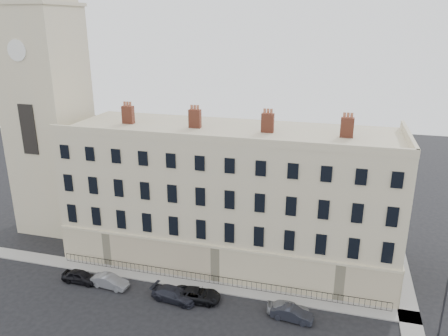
{
  "coord_description": "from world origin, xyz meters",
  "views": [
    {
      "loc": [
        5.37,
        -32.21,
        25.94
      ],
      "look_at": [
        -6.17,
        10.0,
        11.32
      ],
      "focal_mm": 35.0,
      "sensor_mm": 36.0,
      "label": 1
    }
  ],
  "objects_px": {
    "car_b": "(110,281)",
    "car_a": "(80,276)",
    "car_c": "(174,294)",
    "car_d": "(197,295)",
    "streetlamp": "(447,290)",
    "car_e": "(288,309)",
    "car_f": "(292,314)"
  },
  "relations": [
    {
      "from": "car_b",
      "to": "car_a",
      "type": "bearing_deg",
      "value": 95.5
    },
    {
      "from": "car_c",
      "to": "car_d",
      "type": "xyz_separation_m",
      "value": [
        2.13,
        0.58,
        -0.02
      ]
    },
    {
      "from": "streetlamp",
      "to": "car_c",
      "type": "bearing_deg",
      "value": 173.96
    },
    {
      "from": "car_b",
      "to": "car_d",
      "type": "distance_m",
      "value": 9.37
    },
    {
      "from": "car_b",
      "to": "streetlamp",
      "type": "height_order",
      "value": "streetlamp"
    },
    {
      "from": "car_e",
      "to": "car_f",
      "type": "bearing_deg",
      "value": -148.33
    },
    {
      "from": "car_b",
      "to": "car_c",
      "type": "height_order",
      "value": "car_c"
    },
    {
      "from": "car_a",
      "to": "car_c",
      "type": "xyz_separation_m",
      "value": [
        10.67,
        -0.39,
        0.01
      ]
    },
    {
      "from": "car_d",
      "to": "car_f",
      "type": "height_order",
      "value": "car_d"
    },
    {
      "from": "car_b",
      "to": "car_e",
      "type": "bearing_deg",
      "value": -83.63
    },
    {
      "from": "car_b",
      "to": "car_c",
      "type": "bearing_deg",
      "value": -87.81
    },
    {
      "from": "car_f",
      "to": "streetlamp",
      "type": "relative_size",
      "value": 0.43
    },
    {
      "from": "car_a",
      "to": "car_e",
      "type": "distance_m",
      "value": 21.74
    },
    {
      "from": "car_e",
      "to": "streetlamp",
      "type": "distance_m",
      "value": 13.59
    },
    {
      "from": "car_d",
      "to": "car_e",
      "type": "xyz_separation_m",
      "value": [
        8.93,
        0.14,
        0.02
      ]
    },
    {
      "from": "car_a",
      "to": "streetlamp",
      "type": "xyz_separation_m",
      "value": [
        34.62,
        0.4,
        4.31
      ]
    },
    {
      "from": "car_e",
      "to": "car_f",
      "type": "distance_m",
      "value": 0.76
    },
    {
      "from": "car_f",
      "to": "streetlamp",
      "type": "xyz_separation_m",
      "value": [
        12.46,
        0.7,
        4.33
      ]
    },
    {
      "from": "car_a",
      "to": "car_f",
      "type": "relative_size",
      "value": 1.01
    },
    {
      "from": "car_c",
      "to": "car_d",
      "type": "bearing_deg",
      "value": -67.29
    },
    {
      "from": "car_d",
      "to": "car_e",
      "type": "relative_size",
      "value": 1.18
    },
    {
      "from": "car_c",
      "to": "car_d",
      "type": "relative_size",
      "value": 0.99
    },
    {
      "from": "car_d",
      "to": "streetlamp",
      "type": "bearing_deg",
      "value": -94.21
    },
    {
      "from": "car_d",
      "to": "car_f",
      "type": "distance_m",
      "value": 9.37
    },
    {
      "from": "car_c",
      "to": "car_f",
      "type": "xyz_separation_m",
      "value": [
        11.49,
        0.09,
        -0.03
      ]
    },
    {
      "from": "car_c",
      "to": "streetlamp",
      "type": "xyz_separation_m",
      "value": [
        23.95,
        0.79,
        4.3
      ]
    },
    {
      "from": "car_e",
      "to": "streetlamp",
      "type": "xyz_separation_m",
      "value": [
        12.89,
        0.07,
        4.3
      ]
    },
    {
      "from": "car_a",
      "to": "car_e",
      "type": "relative_size",
      "value": 0.99
    },
    {
      "from": "car_e",
      "to": "car_c",
      "type": "bearing_deg",
      "value": 91.02
    },
    {
      "from": "car_a",
      "to": "car_d",
      "type": "relative_size",
      "value": 0.84
    },
    {
      "from": "car_a",
      "to": "car_e",
      "type": "xyz_separation_m",
      "value": [
        21.74,
        0.33,
        0.01
      ]
    },
    {
      "from": "car_a",
      "to": "streetlamp",
      "type": "height_order",
      "value": "streetlamp"
    }
  ]
}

